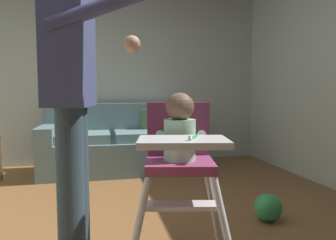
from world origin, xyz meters
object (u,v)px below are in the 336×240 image
(couch, at_px, (113,145))
(toy_ball, at_px, (268,207))
(adult_standing, at_px, (72,97))
(wall_clock, at_px, (69,16))
(high_chair, at_px, (179,148))

(couch, relative_size, toy_ball, 8.18)
(adult_standing, bearing_deg, wall_clock, 103.42)
(high_chair, relative_size, adult_standing, 0.58)
(high_chair, xyz_separation_m, adult_standing, (-0.56, 0.09, 0.28))
(high_chair, distance_m, toy_ball, 1.13)
(wall_clock, bearing_deg, toy_ball, -55.51)
(toy_ball, height_order, wall_clock, wall_clock)
(couch, height_order, toy_ball, couch)
(couch, xyz_separation_m, adult_standing, (-0.29, -2.31, 0.63))
(couch, relative_size, wall_clock, 6.51)
(couch, relative_size, high_chair, 1.75)
(adult_standing, height_order, wall_clock, wall_clock)
(wall_clock, bearing_deg, high_chair, -74.43)
(couch, distance_m, wall_clock, 1.86)
(wall_clock, bearing_deg, adult_standing, -85.01)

